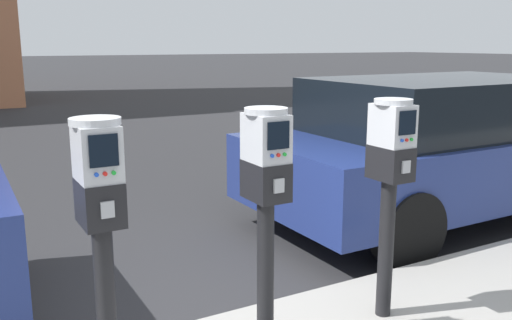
{
  "coord_description": "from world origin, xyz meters",
  "views": [
    {
      "loc": [
        -1.47,
        -2.63,
        1.76
      ],
      "look_at": [
        -0.09,
        -0.19,
        1.17
      ],
      "focal_mm": 39.06,
      "sensor_mm": 36.0,
      "label": 1
    }
  ],
  "objects_px": {
    "parking_meter_near_kerb": "(100,211)",
    "parked_car_dark_hatchback": "(455,144)",
    "parking_meter_twin_adjacent": "(266,188)",
    "parking_meter_end_of_row": "(390,169)"
  },
  "relations": [
    {
      "from": "parking_meter_twin_adjacent",
      "to": "parked_car_dark_hatchback",
      "type": "bearing_deg",
      "value": 115.8
    },
    {
      "from": "parking_meter_end_of_row",
      "to": "parked_car_dark_hatchback",
      "type": "height_order",
      "value": "parking_meter_end_of_row"
    },
    {
      "from": "parking_meter_near_kerb",
      "to": "parked_car_dark_hatchback",
      "type": "height_order",
      "value": "parking_meter_near_kerb"
    },
    {
      "from": "parking_meter_twin_adjacent",
      "to": "parking_meter_end_of_row",
      "type": "distance_m",
      "value": 0.83
    },
    {
      "from": "parked_car_dark_hatchback",
      "to": "parking_meter_twin_adjacent",
      "type": "bearing_deg",
      "value": -154.42
    },
    {
      "from": "parking_meter_twin_adjacent",
      "to": "parking_meter_end_of_row",
      "type": "height_order",
      "value": "parking_meter_end_of_row"
    },
    {
      "from": "parking_meter_end_of_row",
      "to": "parked_car_dark_hatchback",
      "type": "bearing_deg",
      "value": 123.35
    },
    {
      "from": "parking_meter_twin_adjacent",
      "to": "parking_meter_end_of_row",
      "type": "bearing_deg",
      "value": 89.8
    },
    {
      "from": "parking_meter_end_of_row",
      "to": "parking_meter_twin_adjacent",
      "type": "bearing_deg",
      "value": -90.2
    },
    {
      "from": "parking_meter_twin_adjacent",
      "to": "parking_meter_end_of_row",
      "type": "xyz_separation_m",
      "value": [
        0.83,
        0.0,
        0.0
      ]
    }
  ]
}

